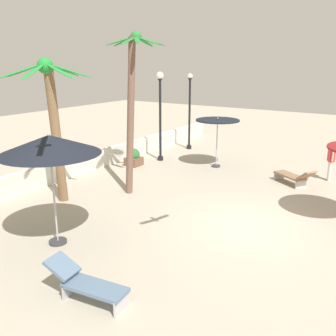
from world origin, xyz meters
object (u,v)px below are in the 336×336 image
object	(u,v)px
palm_tree_3	(53,114)
lounge_chair_1	(86,283)
lamp_post_3	(190,110)
guest_0	(331,157)
patio_umbrella_0	(218,123)
lounge_chair_0	(294,176)
patio_umbrella_2	(49,145)
planter	(134,158)
palm_tree_2	(132,94)
lamp_post_2	(160,108)

from	to	relation	value
palm_tree_3	lounge_chair_1	bearing A→B (deg)	-126.19
lamp_post_3	guest_0	bearing A→B (deg)	-103.83
patio_umbrella_0	lounge_chair_0	bearing A→B (deg)	-101.56
patio_umbrella_2	palm_tree_3	xyz separation A→B (m)	(2.23, 2.45, 0.38)
lamp_post_3	lounge_chair_1	bearing A→B (deg)	-158.48
planter	lamp_post_3	bearing A→B (deg)	-5.38
lounge_chair_0	planter	xyz separation A→B (m)	(-1.18, 7.37, -0.01)
palm_tree_2	lounge_chair_0	size ratio (longest dim) A/B	3.16
guest_0	patio_umbrella_0	bearing A→B (deg)	97.62
lamp_post_3	lounge_chair_0	world-z (taller)	lamp_post_3
lamp_post_2	lamp_post_3	world-z (taller)	lamp_post_2
patio_umbrella_0	lamp_post_2	world-z (taller)	lamp_post_2
palm_tree_3	guest_0	world-z (taller)	palm_tree_3
patio_umbrella_2	lounge_chair_0	distance (m)	9.97
palm_tree_3	lounge_chair_0	size ratio (longest dim) A/B	2.67
patio_umbrella_2	lamp_post_3	xyz separation A→B (m)	(12.19, 2.82, -0.56)
lounge_chair_0	lounge_chair_1	xyz separation A→B (m)	(-10.17, 1.57, 0.01)
lamp_post_2	guest_0	xyz separation A→B (m)	(1.10, -7.92, -1.64)
palm_tree_2	lounge_chair_0	xyz separation A→B (m)	(4.02, -5.10, -3.36)
lounge_chair_1	lounge_chair_0	bearing A→B (deg)	-8.79
lounge_chair_1	palm_tree_3	bearing A→B (deg)	53.81
lounge_chair_1	planter	distance (m)	10.70
lamp_post_2	planter	xyz separation A→B (m)	(-1.54, 0.53, -2.28)
palm_tree_3	lamp_post_2	xyz separation A→B (m)	(6.88, 0.28, -0.53)
patio_umbrella_2	planter	world-z (taller)	patio_umbrella_2
lamp_post_3	guest_0	distance (m)	8.34
palm_tree_3	lamp_post_3	size ratio (longest dim) A/B	1.18
palm_tree_3	lamp_post_2	world-z (taller)	palm_tree_3
patio_umbrella_0	patio_umbrella_2	xyz separation A→B (m)	(-9.55, 0.21, 0.69)
palm_tree_3	lamp_post_3	xyz separation A→B (m)	(9.96, 0.37, -0.95)
palm_tree_2	lamp_post_2	xyz separation A→B (m)	(4.38, 1.75, -1.09)
patio_umbrella_2	lamp_post_3	bearing A→B (deg)	13.04
lamp_post_2	planter	distance (m)	2.80
lamp_post_3	lamp_post_2	bearing A→B (deg)	-178.29
patio_umbrella_2	planter	bearing A→B (deg)	23.28
palm_tree_2	lounge_chair_1	world-z (taller)	palm_tree_2
patio_umbrella_2	palm_tree_3	size ratio (longest dim) A/B	0.62
lamp_post_3	lounge_chair_0	size ratio (longest dim) A/B	2.26
patio_umbrella_0	lounge_chair_0	distance (m)	4.35
lounge_chair_0	planter	world-z (taller)	planter
lamp_post_3	planter	bearing A→B (deg)	174.62
patio_umbrella_0	lounge_chair_1	size ratio (longest dim) A/B	1.24
patio_umbrella_2	lounge_chair_0	bearing A→B (deg)	-25.21
palm_tree_2	lounge_chair_1	distance (m)	7.85
palm_tree_3	lamp_post_2	bearing A→B (deg)	2.33
planter	patio_umbrella_0	bearing A→B (deg)	-60.26
patio_umbrella_2	palm_tree_2	size ratio (longest dim) A/B	0.52
lamp_post_2	planter	bearing A→B (deg)	161.14
lounge_chair_0	guest_0	size ratio (longest dim) A/B	1.12
palm_tree_2	lamp_post_2	distance (m)	4.84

